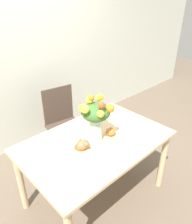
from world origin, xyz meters
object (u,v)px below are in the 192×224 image
(pumpkin, at_px, (111,132))
(turkey_figurine, at_px, (82,144))
(dining_chair_near_window, at_px, (64,123))
(flower_vase, at_px, (96,117))

(pumpkin, bearing_deg, turkey_figurine, 174.11)
(dining_chair_near_window, bearing_deg, flower_vase, -95.54)
(flower_vase, xyz_separation_m, turkey_figurine, (-0.17, 0.00, -0.20))
(flower_vase, xyz_separation_m, pumpkin, (0.16, -0.03, -0.21))
(pumpkin, height_order, dining_chair_near_window, dining_chair_near_window)
(pumpkin, xyz_separation_m, dining_chair_near_window, (0.04, 0.84, -0.29))
(flower_vase, height_order, dining_chair_near_window, flower_vase)
(flower_vase, relative_size, pumpkin, 4.98)
(turkey_figurine, relative_size, dining_chair_near_window, 0.17)
(turkey_figurine, distance_m, dining_chair_near_window, 0.93)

